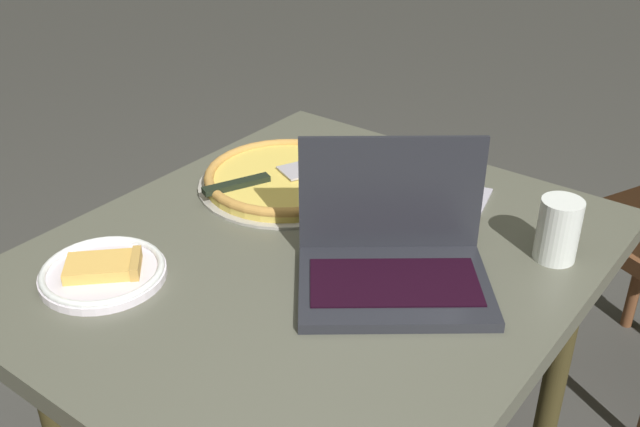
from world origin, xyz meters
TOP-DOWN VIEW (x-y plane):
  - dining_table at (0.00, 0.00)m, footprint 1.03×0.88m
  - laptop at (0.01, -0.16)m, footprint 0.37×0.39m
  - pizza_plate at (-0.28, 0.23)m, footprint 0.21×0.21m
  - pizza_tray at (0.17, 0.20)m, footprint 0.37×0.37m
  - table_knife at (0.29, -0.17)m, footprint 0.20×0.07m
  - drink_cup at (0.24, -0.35)m, footprint 0.07×0.07m

SIDE VIEW (x-z plane):
  - dining_table at x=0.00m, z-range 0.28..0.98m
  - table_knife at x=0.29m, z-range 0.70..0.71m
  - pizza_plate at x=-0.28m, z-range 0.70..0.74m
  - pizza_tray at x=0.17m, z-range 0.71..0.74m
  - laptop at x=0.01m, z-range 0.64..0.87m
  - drink_cup at x=0.24m, z-range 0.71..0.82m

